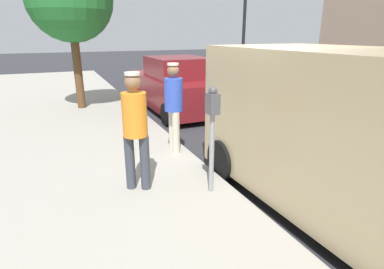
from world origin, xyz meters
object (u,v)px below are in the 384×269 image
pedestrian_in_orange (135,125)px  traffic_light_corner (259,9)px  fire_hydrant (135,106)px  parking_meter_near (212,123)px  parked_sedan_behind (176,86)px  pedestrian_in_blue (174,102)px

pedestrian_in_orange → traffic_light_corner: bearing=-131.9°
fire_hydrant → traffic_light_corner: bearing=-141.7°
traffic_light_corner → parking_meter_near: bearing=52.6°
traffic_light_corner → fire_hydrant: bearing=38.3°
pedestrian_in_orange → traffic_light_corner: 13.71m
parked_sedan_behind → traffic_light_corner: bearing=-142.2°
pedestrian_in_orange → fire_hydrant: (-0.84, -3.59, -0.55)m
pedestrian_in_blue → pedestrian_in_orange: size_ratio=0.99×
parked_sedan_behind → fire_hydrant: bearing=40.0°
parking_meter_near → pedestrian_in_blue: (-0.09, -1.72, -0.07)m
pedestrian_in_blue → parking_meter_near: bearing=87.1°
parked_sedan_behind → traffic_light_corner: size_ratio=0.85×
parking_meter_near → pedestrian_in_blue: pedestrian_in_blue is taller
parking_meter_near → pedestrian_in_orange: pedestrian_in_orange is taller
pedestrian_in_blue → traffic_light_corner: traffic_light_corner is taller
pedestrian_in_blue → traffic_light_corner: (-7.99, -8.83, 2.41)m
pedestrian_in_orange → parked_sedan_behind: size_ratio=0.38×
pedestrian_in_blue → pedestrian_in_orange: bearing=49.8°
pedestrian_in_orange → parked_sedan_behind: bearing=-116.7°
parking_meter_near → pedestrian_in_blue: bearing=-92.9°
pedestrian_in_blue → parked_sedan_behind: size_ratio=0.38×
parking_meter_near → pedestrian_in_orange: size_ratio=0.90×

